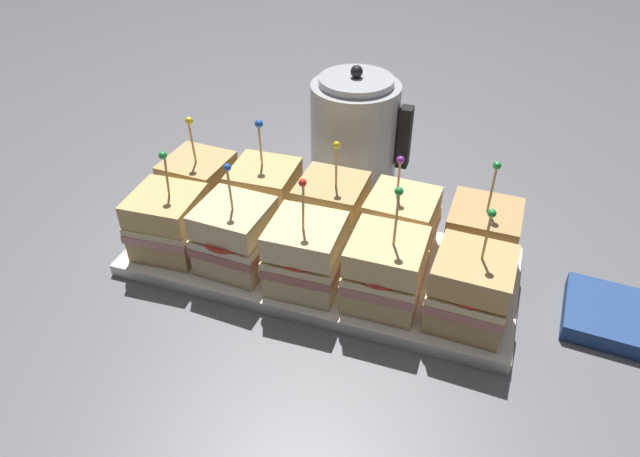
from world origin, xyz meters
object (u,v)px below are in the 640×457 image
Objects in this scene: sandwich_front_center at (308,255)px; sandwich_back_left at (265,196)px; sandwich_front_far_right at (470,290)px; sandwich_front_right at (385,271)px; sandwich_back_right at (401,224)px; serving_platter at (320,262)px; sandwich_front_left at (235,236)px; napkin_stack at (610,316)px; sandwich_back_center at (333,211)px; sandwich_back_far_right at (481,239)px; sandwich_back_far_left at (200,185)px; sandwich_front_far_left at (168,223)px; kettle_steel at (355,132)px.

sandwich_front_center is 0.16m from sandwich_back_left.
sandwich_front_right is at bearing -179.97° from sandwich_front_far_right.
sandwich_back_left reaches higher than sandwich_back_right.
sandwich_back_right reaches higher than serving_platter.
serving_platter is 3.11× the size of sandwich_front_right.
napkin_stack is at bearing 7.68° from sandwich_front_left.
sandwich_back_center is 0.39m from napkin_stack.
sandwich_back_far_right is at bearing 89.56° from sandwich_front_far_right.
sandwich_back_far_left is at bearing -179.66° from sandwich_back_right.
sandwich_front_center is at bearing -1.71° from sandwich_front_far_left.
kettle_steel is at bearing 94.70° from sandwich_front_center.
sandwich_back_far_left is at bearing 93.22° from sandwich_front_far_left.
sandwich_back_left is (0.11, 0.00, 0.00)m from sandwich_back_far_left.
sandwich_front_center is (0.11, -0.01, -0.00)m from sandwich_front_left.
serving_platter is 3.27× the size of sandwich_front_center.
sandwich_back_center is at bearing -179.58° from sandwich_back_far_right.
sandwich_back_left reaches higher than sandwich_back_far_left.
kettle_steel reaches higher than serving_platter.
kettle_steel is (0.08, 0.30, 0.03)m from sandwich_front_left.
sandwich_front_right is (0.32, -0.00, 0.00)m from sandwich_front_far_left.
sandwich_back_left is 1.00× the size of sandwich_back_far_right.
sandwich_front_far_left is at bearing -122.02° from kettle_steel.
sandwich_back_center is (0.11, 0.10, -0.00)m from sandwich_front_left.
sandwich_back_far_left is 1.07× the size of sandwich_back_right.
sandwich_back_far_left is 0.99× the size of sandwich_back_left.
sandwich_back_left is 1.02× the size of sandwich_back_center.
sandwich_front_right is at bearing -0.88° from sandwich_front_left.
sandwich_front_left is at bearing -105.41° from kettle_steel.
kettle_steel is at bearing 74.59° from sandwich_front_left.
sandwich_front_center is at bearing -179.27° from sandwich_front_far_right.
sandwich_back_far_right is (0.32, -0.00, -0.00)m from sandwich_back_left.
sandwich_back_right is 0.74× the size of kettle_steel.
sandwich_back_far_right reaches higher than sandwich_front_center.
sandwich_front_center reaches higher than sandwich_back_center.
sandwich_front_left is 0.98× the size of sandwich_front_center.
serving_platter is 0.23m from sandwich_back_far_right.
serving_platter is 3.32× the size of sandwich_front_left.
napkin_stack is (0.50, -0.04, -0.05)m from sandwich_back_left.
sandwich_back_far_right is at bearing -0.32° from sandwich_back_right.
sandwich_front_center reaches higher than sandwich_front_far_left.
sandwich_back_center is 1.07× the size of sandwich_back_right.
serving_platter is at bearing 25.97° from sandwich_front_left.
sandwich_front_right is (0.21, -0.00, -0.00)m from sandwich_front_left.
kettle_steel reaches higher than sandwich_back_center.
sandwich_back_far_left is 0.32m from sandwich_back_right.
sandwich_back_right is (-0.11, 0.11, -0.00)m from sandwich_front_far_right.
sandwich_front_far_left is 0.33m from sandwich_back_right.
sandwich_back_center is (-0.10, 0.10, -0.00)m from sandwich_front_right.
sandwich_back_right is 0.23m from kettle_steel.
sandwich_front_far_right reaches higher than napkin_stack.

